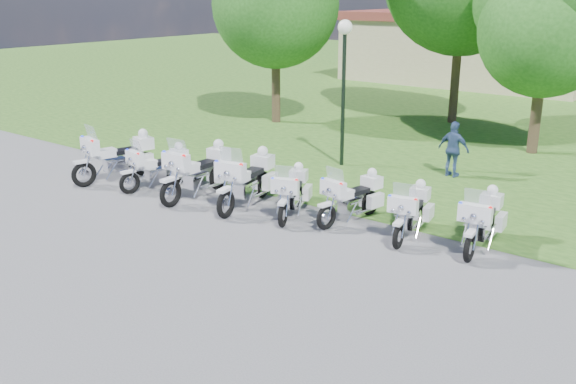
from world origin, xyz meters
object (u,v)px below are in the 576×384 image
Objects in this scene: motorcycle_4 at (292,192)px; motorcycle_6 at (411,211)px; motorcycle_5 at (353,197)px; motorcycle_0 at (119,156)px; motorcycle_1 at (159,166)px; motorcycle_2 at (199,170)px; motorcycle_7 at (483,220)px; motorcycle_3 at (248,179)px; lamp_post at (344,58)px; bystander_c at (454,150)px.

motorcycle_4 is 3.03m from motorcycle_6.
motorcycle_5 is 1.58m from motorcycle_6.
motorcycle_0 is 1.49m from motorcycle_1.
motorcycle_4 is at bearing -175.29° from motorcycle_2.
motorcycle_0 reaches higher than motorcycle_5.
motorcycle_0 is 10.47m from motorcycle_7.
motorcycle_5 is 1.03× the size of motorcycle_6.
motorcycle_4 is (1.33, 0.14, -0.12)m from motorcycle_3.
lamp_post is (-3.05, 4.19, 2.76)m from motorcycle_5.
motorcycle_1 is (1.47, 0.21, -0.11)m from motorcycle_0.
motorcycle_2 is at bearing -103.68° from lamp_post.
motorcycle_4 is at bearing -159.83° from motorcycle_0.
motorcycle_0 is 5.88m from motorcycle_4.
lamp_post reaches higher than motorcycle_0.
motorcycle_0 is 7.35m from lamp_post.
motorcycle_2 is 5.87m from lamp_post.
lamp_post is (-0.30, 4.88, 2.65)m from motorcycle_3.
motorcycle_3 reaches higher than bystander_c.
bystander_c is (4.59, 5.99, 0.10)m from motorcycle_2.
motorcycle_3 reaches higher than motorcycle_6.
motorcycle_2 is 5.93m from motorcycle_6.
bystander_c reaches higher than motorcycle_7.
lamp_post is at bearing 19.28° from bystander_c.
lamp_post is at bearing -106.67° from motorcycle_1.
motorcycle_2 is at bearing 21.88° from motorcycle_5.
bystander_c is at bearing -129.84° from motorcycle_2.
motorcycle_4 is 1.21× the size of bystander_c.
lamp_post is at bearing -106.06° from motorcycle_2.
motorcycle_0 is at bearing 19.55° from motorcycle_5.
lamp_post is at bearing -97.15° from motorcycle_3.
motorcycle_4 is 0.93× the size of motorcycle_5.
motorcycle_2 is 1.17× the size of motorcycle_7.
motorcycle_5 is 1.30× the size of bystander_c.
motorcycle_4 is 0.90× the size of motorcycle_7.
motorcycle_5 is (1.42, 0.55, 0.01)m from motorcycle_4.
motorcycle_1 reaches higher than motorcycle_6.
motorcycle_5 is at bearing -53.95° from lamp_post.
motorcycle_0 is at bearing -2.83° from motorcycle_6.
lamp_post is at bearing -39.67° from motorcycle_7.
motorcycle_7 reaches higher than motorcycle_4.
motorcycle_5 is (4.29, 0.91, -0.12)m from motorcycle_2.
motorcycle_7 is (4.52, 0.84, 0.03)m from motorcycle_4.
motorcycle_3 is at bearing -159.62° from motorcycle_0.
motorcycle_4 is 0.45× the size of lamp_post.
motorcycle_6 is at bearing 177.87° from motorcycle_3.
lamp_post is (2.74, 5.21, 2.75)m from motorcycle_1.
motorcycle_3 is 4.37m from motorcycle_6.
motorcycle_1 is 1.04× the size of motorcycle_6.
motorcycle_1 is 8.99m from motorcycle_7.
bystander_c is (3.35, 0.90, -2.54)m from lamp_post.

